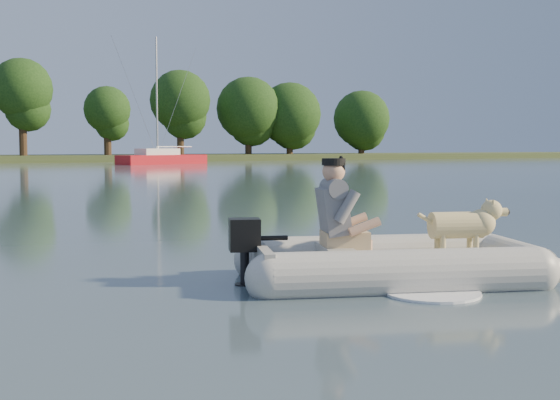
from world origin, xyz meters
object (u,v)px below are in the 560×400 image
man (335,208)px  sailboat (162,159)px  dinghy (401,225)px  dog (457,230)px

man → sailboat: sailboat is taller
sailboat → man: bearing=-123.7°
man → sailboat: 50.02m
dinghy → dog: bearing=4.6°
sailboat → dog: bearing=-122.1°
dinghy → sailboat: 50.12m
dog → dinghy: bearing=-175.4°
dinghy → sailboat: (12.22, 48.60, -0.16)m
dinghy → sailboat: sailboat is taller
dinghy → man: size_ratio=4.47×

